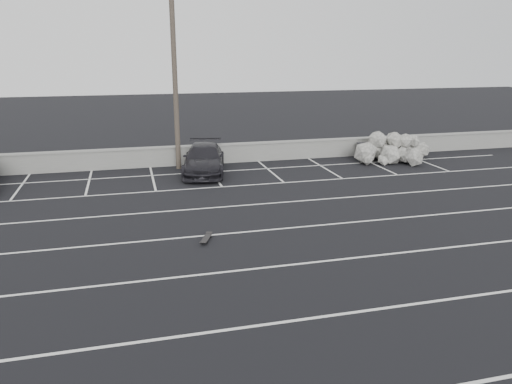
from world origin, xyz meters
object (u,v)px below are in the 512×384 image
object	(u,v)px
skateboard	(206,238)
trash_bin	(361,150)
car_right	(204,159)
riprap_pile	(389,152)
utility_pole	(175,73)

from	to	relation	value
skateboard	trash_bin	bearing A→B (deg)	67.21
car_right	trash_bin	xyz separation A→B (m)	(9.41, 1.36, -0.27)
trash_bin	riprap_pile	bearing A→B (deg)	-41.42
trash_bin	car_right	bearing A→B (deg)	-171.79
utility_pole	car_right	bearing A→B (deg)	-47.90
car_right	riprap_pile	distance (m)	10.63
car_right	skateboard	xyz separation A→B (m)	(-1.39, -9.36, -0.64)
utility_pole	trash_bin	size ratio (longest dim) A/B	10.89
riprap_pile	skateboard	size ratio (longest dim) A/B	6.00
car_right	riprap_pile	bearing A→B (deg)	12.90
trash_bin	skateboard	bearing A→B (deg)	-135.22
riprap_pile	trash_bin	bearing A→B (deg)	138.58
utility_pole	riprap_pile	bearing A→B (deg)	-4.87
trash_bin	skateboard	distance (m)	15.22
car_right	utility_pole	xyz separation A→B (m)	(-1.17, 1.29, 4.21)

